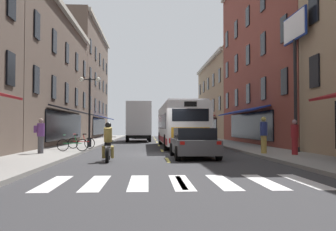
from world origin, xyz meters
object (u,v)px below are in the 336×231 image
box_truck (138,122)px  sedan_mid (194,143)px  pedestrian_near (40,135)px  transit_bus (179,125)px  bicycle_mid (81,143)px  sedan_near (142,133)px  pedestrian_far (295,137)px  street_lamp_twin (90,108)px  billboard_sign (295,46)px  motorcycle_rider (108,145)px  pedestrian_mid (264,134)px  bicycle_near (73,144)px

box_truck → sedan_mid: box_truck is taller
pedestrian_near → sedan_mid: bearing=94.7°
transit_bus → bicycle_mid: bearing=-149.5°
sedan_near → sedan_mid: sedan_near is taller
box_truck → bicycle_mid: size_ratio=4.32×
sedan_mid → pedestrian_far: size_ratio=2.59×
pedestrian_near → street_lamp_twin: (1.50, 5.84, 1.65)m
bicycle_mid → street_lamp_twin: size_ratio=0.37×
billboard_sign → transit_bus: size_ratio=0.60×
sedan_mid → pedestrian_near: 7.67m
billboard_sign → box_truck: 20.71m
motorcycle_rider → pedestrian_far: size_ratio=1.24×
street_lamp_twin → pedestrian_far: bearing=-34.3°
billboard_sign → sedan_near: size_ratio=1.75×
pedestrian_near → pedestrian_mid: bearing=102.9°
transit_bus → bicycle_mid: size_ratio=7.37×
billboard_sign → bicycle_near: billboard_sign is taller
motorcycle_rider → street_lamp_twin: 9.32m
transit_bus → pedestrian_far: 10.50m
billboard_sign → pedestrian_far: bearing=-113.8°
pedestrian_far → billboard_sign: bearing=-67.4°
billboard_sign → bicycle_near: (-12.02, 1.01, -5.35)m
bicycle_near → bicycle_mid: (0.03, 2.47, 0.00)m
pedestrian_far → street_lamp_twin: (-10.83, 7.40, 1.73)m
transit_bus → sedan_near: transit_bus is taller
bicycle_near → street_lamp_twin: size_ratio=0.37×
billboard_sign → sedan_mid: 7.99m
bicycle_mid → pedestrian_near: 4.32m
bicycle_near → bicycle_mid: same height
transit_bus → sedan_near: size_ratio=2.94×
sedan_mid → pedestrian_mid: size_ratio=2.37×
transit_bus → box_truck: (-3.25, 11.10, 0.39)m
sedan_near → box_truck: bearing=-91.3°
pedestrian_far → bicycle_mid: bearing=19.3°
billboard_sign → box_truck: bearing=115.9°
sedan_mid → motorcycle_rider: motorcycle_rider is taller
transit_bus → motorcycle_rider: 11.55m
bicycle_mid → pedestrian_far: pedestrian_far is taller
sedan_mid → transit_bus: bearing=89.3°
motorcycle_rider → pedestrian_far: bearing=9.4°
box_truck → pedestrian_near: box_truck is taller
bicycle_near → pedestrian_mid: 10.15m
box_truck → bicycle_near: box_truck is taller
sedan_mid → bicycle_near: sedan_mid is taller
sedan_near → bicycle_mid: bearing=-97.5°
sedan_near → motorcycle_rider: (-0.95, -32.41, -0.03)m
sedan_mid → bicycle_mid: sedan_mid is taller
box_truck → sedan_near: bearing=88.7°
pedestrian_mid → pedestrian_far: bearing=90.7°
pedestrian_near → street_lamp_twin: bearing=-178.7°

